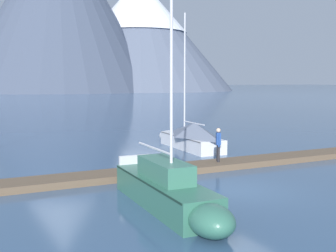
% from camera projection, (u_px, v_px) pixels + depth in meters
% --- Properties ---
extents(ground_plane, '(700.00, 700.00, 0.00)m').
position_uv_depth(ground_plane, '(236.00, 190.00, 16.98)').
color(ground_plane, '#38567A').
extents(mountain_shoulder_ridge, '(80.53, 80.53, 69.93)m').
position_uv_depth(mountain_shoulder_ridge, '(58.00, 0.00, 170.80)').
color(mountain_shoulder_ridge, '#424C60').
rests_on(mountain_shoulder_ridge, ground).
extents(mountain_east_summit, '(82.24, 82.24, 49.17)m').
position_uv_depth(mountain_east_summit, '(139.00, 31.00, 188.31)').
color(mountain_east_summit, slate).
rests_on(mountain_east_summit, ground).
extents(dock, '(28.75, 2.18, 0.30)m').
position_uv_depth(dock, '(187.00, 168.00, 20.51)').
color(dock, brown).
rests_on(dock, ground).
extents(sailboat_second_berth, '(1.75, 7.14, 7.15)m').
position_uv_depth(sailboat_second_berth, '(169.00, 191.00, 14.28)').
color(sailboat_second_berth, '#336B56').
rests_on(sailboat_second_berth, ground).
extents(sailboat_mid_dock_port, '(2.24, 7.33, 8.68)m').
position_uv_depth(sailboat_mid_dock_port, '(190.00, 136.00, 27.46)').
color(sailboat_mid_dock_port, silver).
rests_on(sailboat_mid_dock_port, ground).
extents(person_on_dock, '(0.37, 0.54, 1.69)m').
position_uv_depth(person_on_dock, '(218.00, 143.00, 21.27)').
color(person_on_dock, '#232328').
rests_on(person_on_dock, dock).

